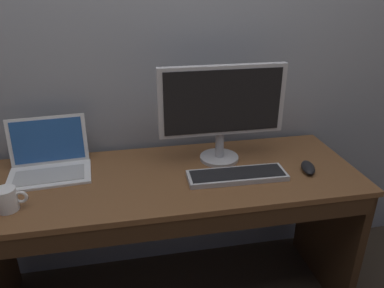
# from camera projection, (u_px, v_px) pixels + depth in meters

# --- Properties ---
(desk) EXTENTS (1.66, 0.59, 0.72)m
(desk) POSITION_uv_depth(u_px,v_px,m) (171.00, 216.00, 1.66)
(desk) COLOR brown
(desk) RESTS_ON ground
(laptop_white) EXTENTS (0.36, 0.27, 0.23)m
(laptop_white) POSITION_uv_depth(u_px,v_px,m) (49.00, 160.00, 1.60)
(laptop_white) COLOR white
(laptop_white) RESTS_ON desk
(external_monitor) EXTENTS (0.56, 0.18, 0.45)m
(external_monitor) POSITION_uv_depth(u_px,v_px,m) (222.00, 106.00, 1.60)
(external_monitor) COLOR #B7B7BC
(external_monitor) RESTS_ON desk
(wired_keyboard) EXTENTS (0.43, 0.14, 0.02)m
(wired_keyboard) POSITION_uv_depth(u_px,v_px,m) (237.00, 175.00, 1.56)
(wired_keyboard) COLOR #BCBCC1
(wired_keyboard) RESTS_ON desk
(computer_mouse) EXTENTS (0.09, 0.13, 0.03)m
(computer_mouse) POSITION_uv_depth(u_px,v_px,m) (308.00, 167.00, 1.62)
(computer_mouse) COLOR black
(computer_mouse) RESTS_ON desk
(coffee_mug) EXTENTS (0.11, 0.08, 0.09)m
(coffee_mug) POSITION_uv_depth(u_px,v_px,m) (7.00, 199.00, 1.34)
(coffee_mug) COLOR white
(coffee_mug) RESTS_ON desk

